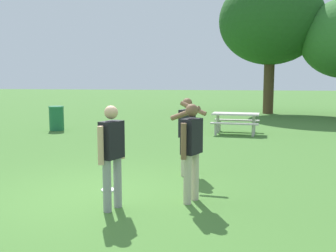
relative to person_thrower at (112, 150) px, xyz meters
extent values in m
plane|color=#447530|center=(-0.49, 0.63, -0.94)|extent=(120.00, 120.00, 0.00)
cylinder|color=gray|center=(-0.05, -0.12, -0.53)|extent=(0.13, 0.13, 0.82)
cylinder|color=gray|center=(0.05, 0.12, -0.53)|extent=(0.13, 0.13, 0.82)
cube|color=black|center=(0.00, 0.00, 0.17)|extent=(0.34, 0.43, 0.58)
sphere|color=tan|center=(0.00, 0.00, 0.59)|extent=(0.21, 0.21, 0.21)
cylinder|color=tan|center=(-0.09, -0.24, 0.12)|extent=(0.09, 0.09, 0.58)
cylinder|color=tan|center=(0.09, 0.24, 0.12)|extent=(0.09, 0.09, 0.58)
cylinder|color=#B7AD93|center=(0.97, 2.47, -0.53)|extent=(0.13, 0.13, 0.82)
cylinder|color=#B7AD93|center=(0.87, 2.22, -0.53)|extent=(0.13, 0.13, 0.82)
cube|color=black|center=(0.92, 2.34, 0.17)|extent=(0.34, 0.43, 0.58)
sphere|color=brown|center=(0.92, 2.34, 0.59)|extent=(0.21, 0.21, 0.21)
cylinder|color=brown|center=(1.01, 2.59, 0.12)|extent=(0.09, 0.09, 0.58)
cylinder|color=brown|center=(1.08, 2.00, 0.51)|extent=(0.57, 0.29, 0.28)
cylinder|color=#B7AD93|center=(1.13, 0.44, -0.53)|extent=(0.13, 0.13, 0.82)
cylinder|color=#B7AD93|center=(1.24, 0.68, -0.53)|extent=(0.13, 0.13, 0.82)
cube|color=black|center=(1.18, 0.56, 0.17)|extent=(0.35, 0.44, 0.58)
sphere|color=brown|center=(1.18, 0.56, 0.59)|extent=(0.21, 0.21, 0.21)
cylinder|color=brown|center=(1.08, 0.32, 0.12)|extent=(0.09, 0.09, 0.58)
cylinder|color=brown|center=(1.04, 0.91, 0.51)|extent=(0.56, 0.31, 0.28)
cylinder|color=white|center=(-0.38, 0.95, -0.93)|extent=(0.26, 0.26, 0.03)
cube|color=beige|center=(2.06, 8.65, -0.20)|extent=(1.77, 0.93, 0.06)
cube|color=#B6B2A8|center=(2.00, 8.08, -0.50)|extent=(1.72, 0.43, 0.05)
cube|color=#B6B2A8|center=(2.12, 9.23, -0.50)|extent=(1.72, 0.43, 0.05)
cylinder|color=#B6B2A8|center=(1.40, 8.72, -0.59)|extent=(0.11, 0.11, 0.71)
cylinder|color=#B6B2A8|center=(1.34, 8.15, -0.73)|extent=(0.09, 0.09, 0.41)
cylinder|color=#B6B2A8|center=(1.46, 9.30, -0.73)|extent=(0.09, 0.09, 0.41)
cylinder|color=#B6B2A8|center=(2.72, 8.59, -0.59)|extent=(0.11, 0.11, 0.71)
cylinder|color=#B6B2A8|center=(2.66, 8.01, -0.73)|extent=(0.09, 0.09, 0.41)
cylinder|color=#B6B2A8|center=(2.78, 9.16, -0.73)|extent=(0.09, 0.09, 0.41)
cylinder|color=#1E663D|center=(-4.90, 8.46, -0.49)|extent=(0.56, 0.56, 0.90)
cylinder|color=#287A4B|center=(-4.90, 8.46, -0.01)|extent=(0.59, 0.59, 0.06)
cylinder|color=#4C3823|center=(4.08, 17.17, 0.90)|extent=(0.59, 0.59, 3.69)
ellipsoid|color=#21511E|center=(4.08, 17.17, 4.35)|extent=(5.85, 5.85, 4.97)
camera|label=1|loc=(1.76, -5.58, 1.11)|focal=40.66mm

